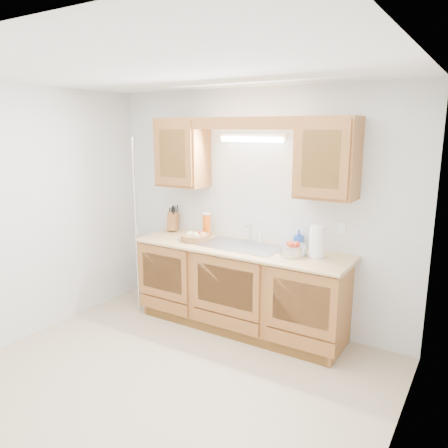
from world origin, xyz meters
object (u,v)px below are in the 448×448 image
Objects in this scene: fruit_basket at (195,236)px; apple_bowl at (293,249)px; paper_towel at (317,242)px; knife_block at (173,221)px.

apple_bowl is (1.12, 0.03, 0.02)m from fruit_basket.
knife_block is at bearing 175.53° from paper_towel.
knife_block is at bearing 154.61° from fruit_basket.
knife_block is 0.89× the size of paper_towel.
knife_block is 1.07× the size of apple_bowl.
fruit_basket is at bearing -44.13° from knife_block.
knife_block reaches higher than fruit_basket.
paper_towel is at bearing 14.50° from apple_bowl.
fruit_basket is 1.27× the size of apple_bowl.
fruit_basket is 0.55m from knife_block.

